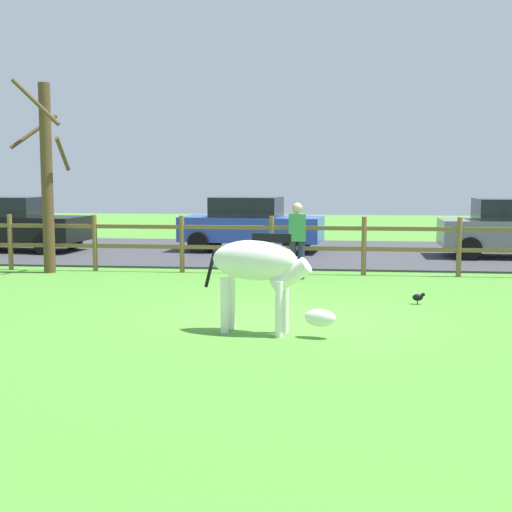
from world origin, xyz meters
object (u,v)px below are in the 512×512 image
(crow_on_grass, at_px, (418,297))
(parked_car_blue, at_px, (251,224))
(zebra, at_px, (260,268))
(parked_car_black, at_px, (15,223))
(visitor_near_fence, at_px, (297,237))
(bare_tree, at_px, (47,174))

(crow_on_grass, height_order, parked_car_blue, parked_car_blue)
(crow_on_grass, bearing_deg, zebra, -133.87)
(zebra, height_order, crow_on_grass, zebra)
(parked_car_black, relative_size, parked_car_blue, 1.00)
(crow_on_grass, bearing_deg, parked_car_blue, 116.38)
(zebra, bearing_deg, parked_car_blue, 97.78)
(visitor_near_fence, bearing_deg, parked_car_blue, 107.79)
(crow_on_grass, relative_size, parked_car_blue, 0.05)
(bare_tree, relative_size, zebra, 2.25)
(parked_car_black, bearing_deg, visitor_near_fence, -27.80)
(crow_on_grass, height_order, parked_car_black, parked_car_black)
(bare_tree, bearing_deg, zebra, -46.11)
(parked_car_blue, bearing_deg, zebra, -82.22)
(crow_on_grass, xyz_separation_m, parked_car_black, (-10.69, 7.20, 0.72))
(bare_tree, height_order, zebra, bare_tree)
(crow_on_grass, bearing_deg, bare_tree, 158.40)
(bare_tree, height_order, parked_car_black, bare_tree)
(bare_tree, distance_m, crow_on_grass, 8.81)
(bare_tree, relative_size, parked_car_blue, 1.04)
(zebra, distance_m, parked_car_black, 12.77)
(bare_tree, height_order, parked_car_blue, bare_tree)
(zebra, relative_size, crow_on_grass, 8.89)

